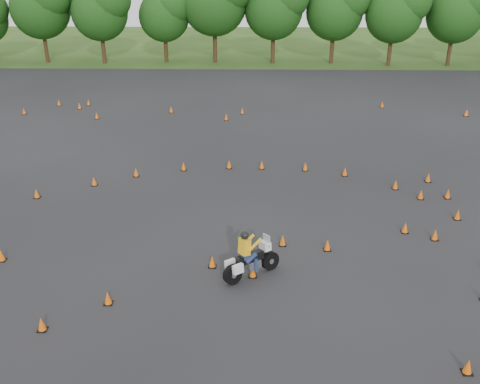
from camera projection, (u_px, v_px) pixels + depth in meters
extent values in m
plane|color=#2D5119|center=(238.00, 262.00, 20.81)|extent=(140.00, 140.00, 0.00)
plane|color=black|center=(241.00, 197.00, 26.28)|extent=(62.00, 62.00, 0.00)
cone|color=#E95D09|center=(396.00, 185.00, 27.11)|extent=(0.26, 0.26, 0.45)
cone|color=#E95D09|center=(345.00, 172.00, 28.72)|extent=(0.26, 0.26, 0.45)
cone|color=#E95D09|center=(253.00, 271.00, 19.81)|extent=(0.26, 0.26, 0.45)
cone|color=#E95D09|center=(448.00, 194.00, 26.10)|extent=(0.26, 0.26, 0.45)
cone|color=#E95D09|center=(108.00, 298.00, 18.28)|extent=(0.26, 0.26, 0.45)
cone|color=#E95D09|center=(242.00, 111.00, 39.60)|extent=(0.26, 0.26, 0.45)
cone|color=#E95D09|center=(229.00, 164.00, 29.71)|extent=(0.26, 0.26, 0.45)
cone|color=#E95D09|center=(24.00, 111.00, 39.51)|extent=(0.26, 0.26, 0.45)
cone|color=#E95D09|center=(283.00, 240.00, 21.93)|extent=(0.26, 0.26, 0.45)
cone|color=#E95D09|center=(184.00, 166.00, 29.43)|extent=(0.26, 0.26, 0.45)
cone|color=#E95D09|center=(59.00, 103.00, 41.72)|extent=(0.26, 0.26, 0.45)
cone|color=#E95D09|center=(466.00, 113.00, 39.03)|extent=(0.26, 0.26, 0.45)
cone|color=#E95D09|center=(327.00, 245.00, 21.57)|extent=(0.26, 0.26, 0.45)
cone|color=#E95D09|center=(79.00, 106.00, 40.84)|extent=(0.26, 0.26, 0.45)
cone|color=#E95D09|center=(382.00, 105.00, 41.21)|extent=(0.26, 0.26, 0.45)
cone|color=#E95D09|center=(468.00, 367.00, 15.28)|extent=(0.26, 0.26, 0.45)
cone|color=#E95D09|center=(405.00, 228.00, 22.92)|extent=(0.26, 0.26, 0.45)
cone|color=#E95D09|center=(226.00, 117.00, 38.11)|extent=(0.26, 0.26, 0.45)
cone|color=#E95D09|center=(94.00, 181.00, 27.53)|extent=(0.26, 0.26, 0.45)
cone|color=#E95D09|center=(428.00, 178.00, 27.95)|extent=(0.26, 0.26, 0.45)
cone|color=#E95D09|center=(467.00, 113.00, 39.05)|extent=(0.26, 0.26, 0.45)
cone|color=#E95D09|center=(42.00, 324.00, 17.01)|extent=(0.26, 0.26, 0.45)
cone|color=#E95D09|center=(36.00, 194.00, 26.14)|extent=(0.26, 0.26, 0.45)
cone|color=#E95D09|center=(305.00, 167.00, 29.40)|extent=(0.26, 0.26, 0.45)
cone|color=#E95D09|center=(1.00, 255.00, 20.84)|extent=(0.26, 0.26, 0.45)
cone|color=#E95D09|center=(212.00, 262.00, 20.43)|extent=(0.26, 0.26, 0.45)
cone|color=#E95D09|center=(435.00, 235.00, 22.35)|extent=(0.26, 0.26, 0.45)
cone|color=#E95D09|center=(97.00, 116.00, 38.45)|extent=(0.26, 0.26, 0.45)
cone|color=#E95D09|center=(421.00, 195.00, 26.03)|extent=(0.26, 0.26, 0.45)
cone|color=#E95D09|center=(171.00, 110.00, 39.90)|extent=(0.26, 0.26, 0.45)
cone|color=#E95D09|center=(262.00, 165.00, 29.64)|extent=(0.26, 0.26, 0.45)
cone|color=#E95D09|center=(88.00, 102.00, 41.78)|extent=(0.26, 0.26, 0.45)
cone|color=#E95D09|center=(136.00, 172.00, 28.64)|extent=(0.26, 0.26, 0.45)
cone|color=#E95D09|center=(458.00, 215.00, 24.05)|extent=(0.26, 0.26, 0.45)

